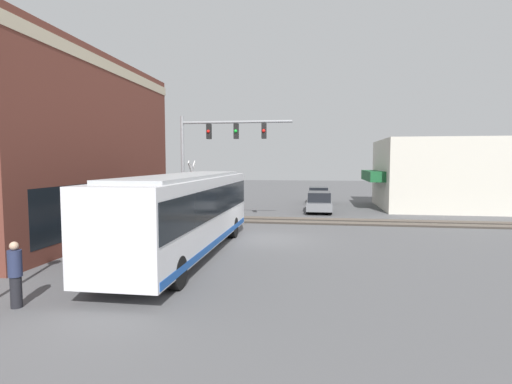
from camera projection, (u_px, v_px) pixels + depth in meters
ground_plane at (266, 239)px, 19.36m from camera, size 120.00×120.00×0.00m
brick_building at (5, 148)px, 20.27m from camera, size 14.21×11.74×8.85m
shop_building at (439, 174)px, 31.70m from camera, size 8.60×10.38×5.49m
city_bus at (186, 211)px, 15.95m from camera, size 12.10×2.59×3.24m
traffic_signal_gantry at (215, 144)px, 24.10m from camera, size 0.42×6.82×6.51m
crossing_signal at (192, 186)px, 23.93m from camera, size 1.41×1.18×3.81m
rail_track_near at (278, 220)px, 25.27m from camera, size 2.60×60.00×0.15m
parked_car_grey at (319, 203)px, 29.62m from camera, size 4.56×1.82×1.52m
parked_car_black at (318, 196)px, 35.74m from camera, size 4.23×1.82×1.49m
pedestrian_by_lamp at (15, 274)px, 10.22m from camera, size 0.34×0.34×1.72m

